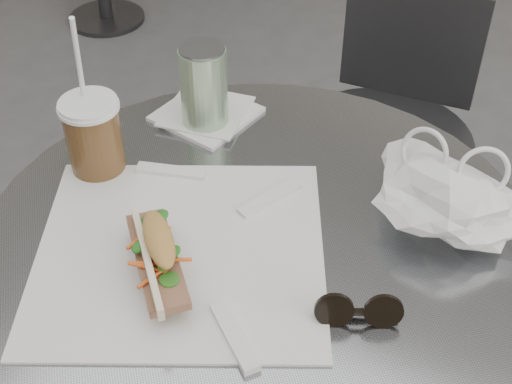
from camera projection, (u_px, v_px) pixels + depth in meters
The scene contains 9 objects.
cafe_table at pixel (260, 362), 1.12m from camera, with size 0.76×0.76×0.74m.
chair_far at pixel (380, 176), 1.67m from camera, with size 0.39×0.42×0.75m.
sandwich_paper at pixel (180, 251), 0.92m from camera, with size 0.37×0.35×0.00m, color white.
banh_mi at pixel (158, 256), 0.87m from camera, with size 0.20×0.20×0.07m.
iced_coffee at pixel (93, 135), 1.01m from camera, with size 0.09×0.09×0.25m.
sunglasses at pixel (358, 312), 0.83m from camera, with size 0.10×0.07×0.05m.
plastic_bag at pixel (442, 199), 0.93m from camera, with size 0.19×0.15×0.10m, color silver, non-canonical shape.
napkin_stack at pixel (206, 113), 1.15m from camera, with size 0.15×0.15×0.01m.
drink_can at pixel (204, 88), 1.09m from camera, with size 0.07×0.07×0.14m.
Camera 1 is at (0.33, -0.38, 1.41)m, focal length 50.00 mm.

